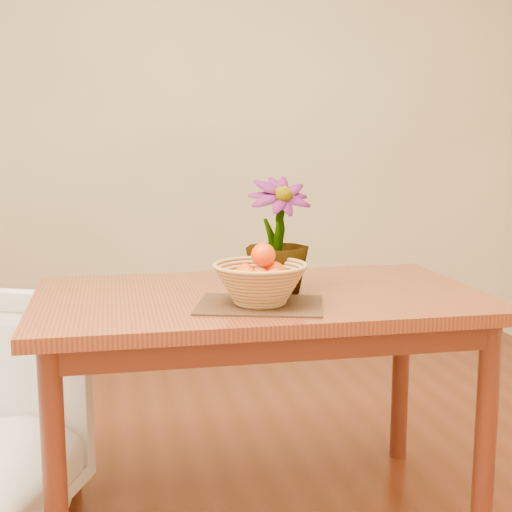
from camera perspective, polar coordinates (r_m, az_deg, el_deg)
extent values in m
cube|color=#F8EABC|center=(4.12, -5.30, 11.01)|extent=(4.00, 0.02, 2.70)
cube|color=maroon|center=(2.25, 0.33, -3.48)|extent=(1.40, 0.80, 0.04)
cube|color=#522113|center=(2.26, 0.33, -4.96)|extent=(1.28, 0.68, 0.08)
cylinder|color=#522113|center=(2.03, -15.81, -16.50)|extent=(0.06, 0.06, 0.71)
cylinder|color=#522113|center=(2.29, 17.89, -13.57)|extent=(0.06, 0.06, 0.71)
cylinder|color=#522113|center=(2.62, -14.78, -10.43)|extent=(0.06, 0.06, 0.71)
cylinder|color=#522113|center=(2.83, 11.50, -8.85)|extent=(0.06, 0.06, 0.71)
cube|color=#3C2316|center=(2.08, 0.33, -3.93)|extent=(0.42, 0.36, 0.01)
cylinder|color=#B37F4A|center=(2.07, 0.33, -3.75)|extent=(0.14, 0.14, 0.01)
sphere|color=#DA4703|center=(2.06, 0.33, -1.79)|extent=(0.06, 0.06, 0.06)
sphere|color=#DA4703|center=(2.10, 1.43, -1.40)|extent=(0.07, 0.07, 0.07)
sphere|color=#DA4703|center=(2.10, -0.84, -1.49)|extent=(0.07, 0.07, 0.07)
sphere|color=#DA4703|center=(2.02, -0.81, -1.85)|extent=(0.07, 0.07, 0.07)
sphere|color=#DA4703|center=(2.02, 1.56, -1.93)|extent=(0.07, 0.07, 0.07)
sphere|color=#DA4703|center=(2.08, 0.59, 0.08)|extent=(0.07, 0.07, 0.07)
imported|color=#1A4413|center=(2.23, 1.73, 1.64)|extent=(0.22, 0.22, 0.36)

